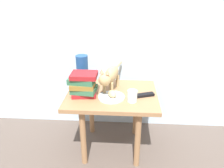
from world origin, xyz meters
TOP-DOWN VIEW (x-y plane):
  - ground_plane at (0.00, 0.00)m, footprint 6.00×6.00m
  - back_panel at (0.00, 0.39)m, footprint 4.00×0.04m
  - side_table at (0.00, 0.00)m, footprint 0.69×0.54m
  - plate at (-0.00, -0.07)m, footprint 0.20×0.20m
  - bread_roll at (0.01, -0.08)m, footprint 0.09×0.10m
  - cat at (-0.02, 0.04)m, footprint 0.16×0.47m
  - book_stack at (-0.21, -0.05)m, footprint 0.21×0.17m
  - green_vase at (-0.26, 0.17)m, footprint 0.10×0.10m
  - candle_jar at (0.15, -0.12)m, footprint 0.07×0.07m
  - tv_remote at (0.25, -0.03)m, footprint 0.16×0.09m

SIDE VIEW (x-z plane):
  - ground_plane at x=0.00m, z-range 0.00..0.00m
  - side_table at x=0.00m, z-range 0.18..0.69m
  - plate at x=0.00m, z-range 0.51..0.53m
  - tv_remote at x=0.25m, z-range 0.51..0.53m
  - candle_jar at x=0.15m, z-range 0.51..0.59m
  - bread_roll at x=0.01m, z-range 0.53..0.58m
  - book_stack at x=-0.21m, z-range 0.52..0.70m
  - green_vase at x=-0.26m, z-range 0.51..0.76m
  - cat at x=-0.02m, z-range 0.53..0.76m
  - back_panel at x=0.00m, z-range 0.00..2.20m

